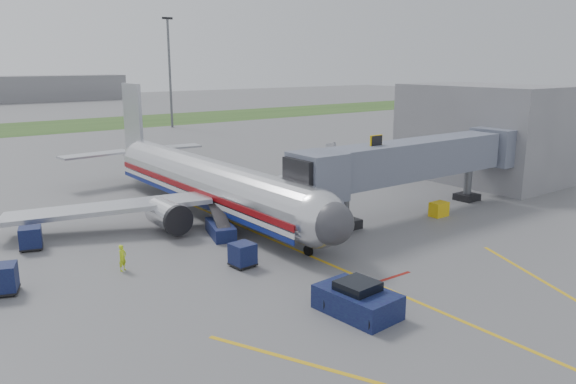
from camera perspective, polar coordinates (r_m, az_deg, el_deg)
ground at (r=35.55m, az=4.11°, el=-7.27°), size 400.00×400.00×0.00m
grass_strip at (r=117.83m, az=-25.98°, el=5.77°), size 300.00×25.00×0.01m
apron_markings at (r=30.77m, az=13.31°, el=-10.94°), size 21.52×50.00×0.01m
airliner at (r=46.94m, az=-8.09°, el=1.03°), size 32.10×35.67×10.25m
jet_bridge at (r=46.67m, az=12.18°, el=3.08°), size 25.30×4.00×6.90m
terminal at (r=63.11m, az=19.12°, el=5.69°), size 10.00×16.00×10.00m
light_mast_right at (r=110.57m, az=-11.93°, el=12.01°), size 2.00×0.44×20.40m
pushback_tug at (r=28.79m, az=7.04°, el=-10.85°), size 2.82×4.29×1.71m
baggage_cart_a at (r=41.57m, az=-24.69°, el=-4.29°), size 1.77×1.77×1.55m
baggage_cart_b at (r=34.49m, az=-27.03°, el=-7.90°), size 1.94×1.94×1.65m
baggage_cart_c at (r=34.87m, az=-4.64°, el=-6.37°), size 1.48×1.48×1.48m
belt_loader at (r=41.07m, az=-6.88°, el=-3.68°), size 2.60×4.80×2.27m
ground_power_cart at (r=47.49m, az=15.08°, el=-1.71°), size 1.49×1.00×1.19m
ramp_worker at (r=35.49m, az=-16.47°, el=-6.43°), size 0.71×0.64×1.63m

